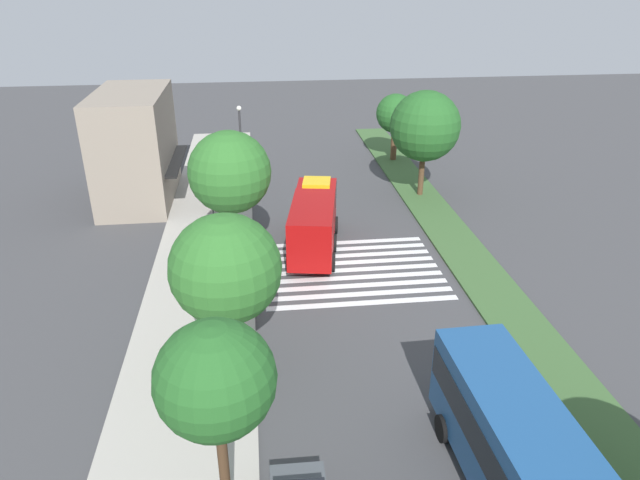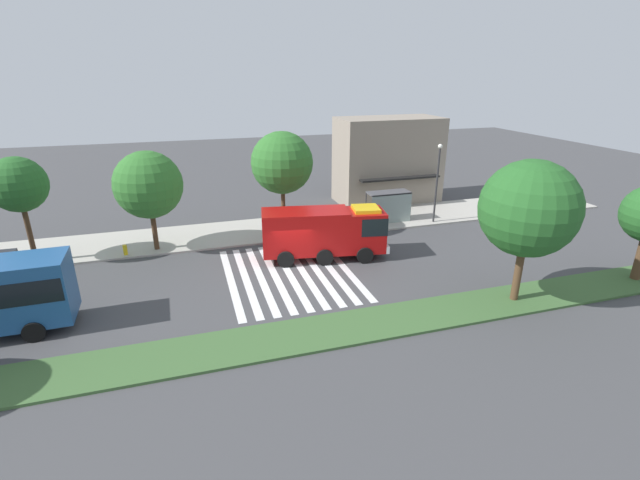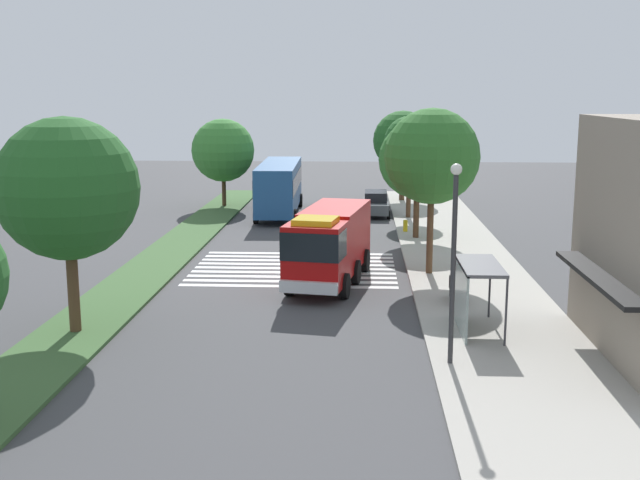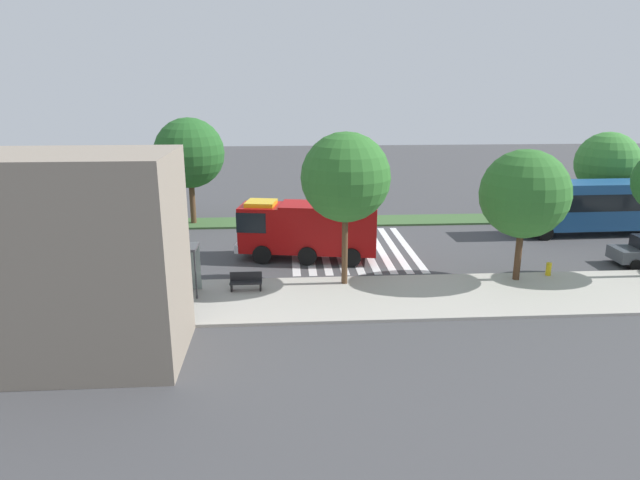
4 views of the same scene
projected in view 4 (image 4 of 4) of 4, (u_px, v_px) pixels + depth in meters
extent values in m
plane|color=#424244|center=(345.00, 249.00, 35.00)|extent=(120.00, 120.00, 0.00)
cube|color=#ADA89E|center=(363.00, 297.00, 26.93)|extent=(60.00, 5.71, 0.14)
cube|color=#3D6033|center=(335.00, 221.00, 41.72)|extent=(60.00, 3.00, 0.14)
cube|color=silver|center=(407.00, 248.00, 35.25)|extent=(0.45, 9.95, 0.01)
cube|color=silver|center=(393.00, 248.00, 35.19)|extent=(0.45, 9.95, 0.01)
cube|color=silver|center=(380.00, 248.00, 35.13)|extent=(0.45, 9.95, 0.01)
cube|color=silver|center=(366.00, 249.00, 35.08)|extent=(0.45, 9.95, 0.01)
cube|color=silver|center=(352.00, 249.00, 35.02)|extent=(0.45, 9.95, 0.01)
cube|color=silver|center=(337.00, 249.00, 34.96)|extent=(0.45, 9.95, 0.01)
cube|color=silver|center=(323.00, 249.00, 34.91)|extent=(0.45, 9.95, 0.01)
cube|color=silver|center=(309.00, 250.00, 34.85)|extent=(0.45, 9.95, 0.01)
cube|color=silver|center=(295.00, 250.00, 34.80)|extent=(0.45, 9.95, 0.01)
cube|color=#A50C0C|center=(262.00, 227.00, 32.84)|extent=(2.79, 2.81, 2.68)
cube|color=#A50C0C|center=(329.00, 228.00, 32.40)|extent=(5.96, 3.36, 2.82)
cube|color=black|center=(256.00, 218.00, 32.73)|extent=(2.13, 2.72, 1.18)
cube|color=silver|center=(241.00, 244.00, 33.27)|extent=(0.65, 2.44, 0.50)
cube|color=yellow|center=(261.00, 203.00, 32.44)|extent=(1.96, 1.97, 0.24)
cylinder|color=black|center=(262.00, 255.00, 32.02)|extent=(1.14, 0.48, 1.10)
cylinder|color=black|center=(270.00, 243.00, 34.34)|extent=(1.14, 0.48, 1.10)
cylinder|color=black|center=(351.00, 258.00, 31.48)|extent=(1.14, 0.48, 1.10)
cylinder|color=black|center=(353.00, 246.00, 33.81)|extent=(1.14, 0.48, 1.10)
cylinder|color=black|center=(307.00, 256.00, 31.75)|extent=(1.14, 0.48, 1.10)
cylinder|color=black|center=(312.00, 244.00, 34.07)|extent=(1.14, 0.48, 1.10)
cylinder|color=black|center=(636.00, 265.00, 30.93)|extent=(0.64, 0.23, 0.64)
cylinder|color=black|center=(618.00, 256.00, 32.61)|extent=(0.64, 0.23, 0.64)
cube|color=navy|center=(594.00, 205.00, 37.91)|extent=(11.18, 2.83, 3.17)
cube|color=black|center=(594.00, 199.00, 37.80)|extent=(10.96, 2.87, 1.14)
cylinder|color=black|center=(632.00, 221.00, 39.90)|extent=(1.01, 0.32, 1.00)
cylinder|color=black|center=(528.00, 224.00, 39.22)|extent=(1.01, 0.32, 1.00)
cylinder|color=black|center=(546.00, 233.00, 36.78)|extent=(1.01, 0.32, 1.00)
cube|color=#4C4C51|center=(160.00, 248.00, 26.46)|extent=(3.50, 1.40, 0.12)
cube|color=#8C9E99|center=(165.00, 267.00, 27.43)|extent=(3.50, 0.08, 2.40)
cylinder|color=#333338|center=(196.00, 275.00, 26.28)|extent=(0.08, 0.08, 2.40)
cylinder|color=#333338|center=(123.00, 276.00, 26.06)|extent=(0.08, 0.08, 2.40)
cube|color=black|center=(246.00, 283.00, 27.53)|extent=(1.60, 0.50, 0.08)
cube|color=black|center=(246.00, 276.00, 27.67)|extent=(1.60, 0.06, 0.45)
cube|color=black|center=(261.00, 286.00, 27.64)|extent=(0.08, 0.45, 0.37)
cube|color=black|center=(232.00, 287.00, 27.55)|extent=(0.08, 0.45, 0.37)
cylinder|color=#2D2D30|center=(94.00, 229.00, 27.42)|extent=(0.16, 0.16, 6.00)
sphere|color=white|center=(86.00, 166.00, 26.55)|extent=(0.36, 0.36, 0.36)
cube|color=gray|center=(47.00, 261.00, 20.08)|extent=(9.50, 4.75, 7.83)
cube|color=black|center=(78.00, 266.00, 23.05)|extent=(7.60, 0.80, 0.16)
cylinder|color=#47301E|center=(518.00, 252.00, 28.80)|extent=(0.34, 0.34, 3.02)
sphere|color=#2D6B28|center=(525.00, 194.00, 27.96)|extent=(4.52, 4.52, 4.52)
cylinder|color=#513823|center=(345.00, 246.00, 28.10)|extent=(0.31, 0.31, 3.99)
sphere|color=#2D6B28|center=(346.00, 177.00, 27.12)|extent=(4.46, 4.46, 4.46)
cylinder|color=#47301E|center=(602.00, 200.00, 42.66)|extent=(0.31, 0.31, 2.52)
sphere|color=#387F33|center=(607.00, 163.00, 41.86)|extent=(4.69, 4.69, 4.69)
cylinder|color=#513823|center=(192.00, 200.00, 40.57)|extent=(0.41, 0.41, 3.41)
sphere|color=#235B23|center=(189.00, 153.00, 39.62)|extent=(5.03, 5.03, 5.03)
cylinder|color=#513823|center=(71.00, 205.00, 40.10)|extent=(0.52, 0.52, 2.91)
sphere|color=#235B23|center=(67.00, 169.00, 39.38)|extent=(3.34, 3.34, 3.34)
cylinder|color=gold|center=(549.00, 269.00, 29.73)|extent=(0.28, 0.28, 0.70)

